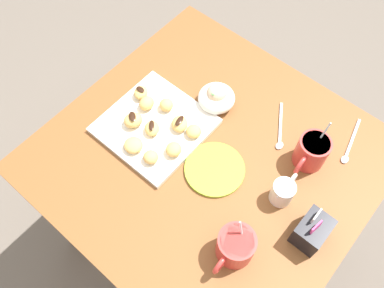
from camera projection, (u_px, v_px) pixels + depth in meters
ground_plane at (203, 231)px, 1.76m from camera, size 8.00×8.00×0.00m
dining_table at (208, 175)px, 1.27m from camera, size 0.84×0.88×0.70m
pastry_plate_square at (155, 125)px, 1.19m from camera, size 0.28×0.28×0.02m
coffee_mug_red_left at (311, 151)px, 1.10m from camera, size 0.13×0.09×0.15m
coffee_mug_red_right at (235, 246)px, 0.97m from camera, size 0.13×0.09×0.14m
cream_pitcher_white at (283, 191)px, 1.05m from camera, size 0.10×0.06×0.07m
sugar_caddy at (312, 231)px, 1.00m from camera, size 0.09×0.07×0.11m
ice_cream_bowl at (217, 97)px, 1.21m from camera, size 0.11×0.11×0.08m
saucer_lime_left at (215, 169)px, 1.12m from camera, size 0.17×0.17×0.01m
loose_spoon_near_saucer at (350, 146)px, 1.16m from camera, size 0.16×0.05×0.01m
loose_spoon_by_plate at (280, 131)px, 1.18m from camera, size 0.14×0.09×0.01m
beignet_0 at (146, 104)px, 1.20m from camera, size 0.05×0.05×0.04m
beignet_1 at (133, 145)px, 1.13m from camera, size 0.06×0.06×0.03m
beignet_2 at (152, 128)px, 1.16m from camera, size 0.07×0.06×0.03m
chocolate_drizzle_2 at (151, 125)px, 1.14m from camera, size 0.04×0.03×0.00m
beignet_3 at (174, 149)px, 1.12m from camera, size 0.06×0.06×0.03m
beignet_4 at (141, 93)px, 1.22m from camera, size 0.06×0.06×0.03m
chocolate_drizzle_4 at (140, 89)px, 1.20m from camera, size 0.02×0.03×0.00m
beignet_5 at (166, 105)px, 1.19m from camera, size 0.05×0.05×0.03m
beignet_6 at (180, 124)px, 1.16m from camera, size 0.07×0.07×0.03m
chocolate_drizzle_6 at (179, 121)px, 1.15m from camera, size 0.04×0.02×0.00m
beignet_7 at (151, 157)px, 1.11m from camera, size 0.05×0.05×0.03m
beignet_8 at (194, 131)px, 1.15m from camera, size 0.05×0.05×0.03m
beignet_9 at (133, 120)px, 1.17m from camera, size 0.07×0.06×0.04m
chocolate_drizzle_9 at (132, 116)px, 1.15m from camera, size 0.04×0.04×0.00m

